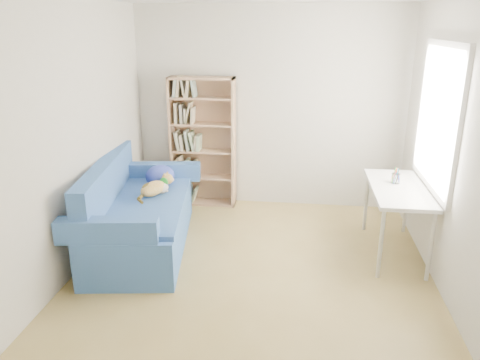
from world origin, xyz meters
The scene contains 6 objects.
ground centered at (0.00, 0.00, 0.00)m, with size 4.00×4.00×0.00m, color olive.
room_shell centered at (0.10, 0.03, 1.64)m, with size 3.54×4.04×2.62m.
sofa centered at (-1.32, 0.49, 0.36)m, with size 1.19×2.07×0.96m.
bookshelf centered at (-0.86, 1.85, 0.79)m, with size 0.86×0.27×1.71m.
desk centered at (1.45, 0.67, 0.68)m, with size 0.56×1.22×0.75m.
pen_cup centered at (1.43, 0.80, 0.81)m, with size 0.09×0.09×0.17m.
Camera 1 is at (0.41, -4.07, 2.36)m, focal length 35.00 mm.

